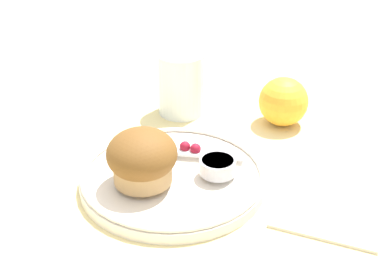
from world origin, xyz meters
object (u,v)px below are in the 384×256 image
object	(u,v)px
butter_knife	(182,152)
orange_fruit	(283,102)
muffin	(142,158)
juice_glass	(181,84)

from	to	relation	value
butter_knife	orange_fruit	distance (m)	0.19
muffin	butter_knife	xyz separation A→B (m)	(0.02, 0.07, -0.03)
orange_fruit	juice_glass	distance (m)	0.16
muffin	juice_glass	world-z (taller)	juice_glass
muffin	butter_knife	bearing A→B (deg)	75.41
orange_fruit	juice_glass	bearing A→B (deg)	-172.04
orange_fruit	juice_glass	world-z (taller)	juice_glass
orange_fruit	butter_knife	bearing A→B (deg)	-118.84
muffin	butter_knife	size ratio (longest dim) A/B	0.52
muffin	juice_glass	bearing A→B (deg)	101.38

